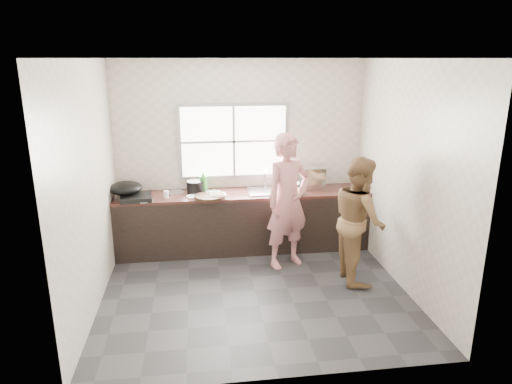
{
  "coord_description": "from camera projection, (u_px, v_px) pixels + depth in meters",
  "views": [
    {
      "loc": [
        -0.64,
        -4.92,
        2.7
      ],
      "look_at": [
        0.1,
        0.65,
        1.05
      ],
      "focal_mm": 32.0,
      "sensor_mm": 36.0,
      "label": 1
    }
  ],
  "objects": [
    {
      "name": "wall_front",
      "position": [
        281.0,
        235.0,
        3.62
      ],
      "size": [
        3.6,
        0.01,
        2.7
      ],
      "primitive_type": "cube",
      "color": "silver",
      "rests_on": "ground"
    },
    {
      "name": "wall_back",
      "position": [
        241.0,
        154.0,
        6.67
      ],
      "size": [
        3.6,
        0.01,
        2.7
      ],
      "primitive_type": "cube",
      "color": "beige",
      "rests_on": "ground"
    },
    {
      "name": "bowl_held",
      "position": [
        274.0,
        194.0,
        6.35
      ],
      "size": [
        0.23,
        0.23,
        0.06
      ],
      "primitive_type": "imported",
      "rotation": [
        0.0,
        0.0,
        0.25
      ],
      "color": "silver",
      "rests_on": "countertop"
    },
    {
      "name": "wall_right",
      "position": [
        406.0,
        178.0,
        5.37
      ],
      "size": [
        0.01,
        3.2,
        2.7
      ],
      "primitive_type": "cube",
      "color": "beige",
      "rests_on": "ground"
    },
    {
      "name": "person_side",
      "position": [
        359.0,
        219.0,
        5.62
      ],
      "size": [
        0.61,
        0.78,
        1.58
      ],
      "primitive_type": "imported",
      "rotation": [
        0.0,
        0.0,
        1.56
      ],
      "color": "brown",
      "rests_on": "floor"
    },
    {
      "name": "woman",
      "position": [
        288.0,
        206.0,
        5.99
      ],
      "size": [
        0.73,
        0.62,
        1.68
      ],
      "primitive_type": "imported",
      "rotation": [
        0.0,
        0.0,
        0.44
      ],
      "color": "#D37F82",
      "rests_on": "floor"
    },
    {
      "name": "cleaver",
      "position": [
        212.0,
        191.0,
        6.43
      ],
      "size": [
        0.22,
        0.12,
        0.01
      ],
      "primitive_type": "cube",
      "rotation": [
        0.0,
        0.0,
        -0.03
      ],
      "color": "#B4B5BB",
      "rests_on": "cutting_board"
    },
    {
      "name": "pot_lid_left",
      "position": [
        143.0,
        200.0,
        6.13
      ],
      "size": [
        0.33,
        0.33,
        0.01
      ],
      "primitive_type": "cylinder",
      "rotation": [
        0.0,
        0.0,
        -0.31
      ],
      "color": "#ADB0B4",
      "rests_on": "countertop"
    },
    {
      "name": "countertop",
      "position": [
        243.0,
        194.0,
        6.51
      ],
      "size": [
        3.6,
        0.64,
        0.04
      ],
      "primitive_type": "cube",
      "color": "#3A1D17",
      "rests_on": "cabinet"
    },
    {
      "name": "black_pot",
      "position": [
        195.0,
        187.0,
        6.48
      ],
      "size": [
        0.28,
        0.28,
        0.17
      ],
      "primitive_type": "cylinder",
      "rotation": [
        0.0,
        0.0,
        -0.2
      ],
      "color": "black",
      "rests_on": "countertop"
    },
    {
      "name": "bottle_brown_tall",
      "position": [
        193.0,
        184.0,
        6.6
      ],
      "size": [
        0.12,
        0.12,
        0.2
      ],
      "primitive_type": "imported",
      "rotation": [
        0.0,
        0.0,
        -0.39
      ],
      "color": "#4C2413",
      "rests_on": "countertop"
    },
    {
      "name": "ceiling",
      "position": [
        255.0,
        58.0,
        4.76
      ],
      "size": [
        3.6,
        3.2,
        0.01
      ],
      "primitive_type": "cube",
      "color": "silver",
      "rests_on": "wall_back"
    },
    {
      "name": "sink",
      "position": [
        267.0,
        191.0,
        6.55
      ],
      "size": [
        0.55,
        0.45,
        0.02
      ],
      "primitive_type": "cube",
      "color": "silver",
      "rests_on": "countertop"
    },
    {
      "name": "bowl_crabs",
      "position": [
        296.0,
        193.0,
        6.39
      ],
      "size": [
        0.2,
        0.2,
        0.06
      ],
      "primitive_type": "imported",
      "rotation": [
        0.0,
        0.0,
        0.06
      ],
      "color": "white",
      "rests_on": "countertop"
    },
    {
      "name": "wok",
      "position": [
        126.0,
        188.0,
        6.2
      ],
      "size": [
        0.5,
        0.5,
        0.17
      ],
      "primitive_type": "ellipsoid",
      "rotation": [
        0.0,
        0.0,
        -0.11
      ],
      "color": "black",
      "rests_on": "burner"
    },
    {
      "name": "faucet",
      "position": [
        265.0,
        178.0,
        6.7
      ],
      "size": [
        0.02,
        0.02,
        0.3
      ],
      "primitive_type": "cylinder",
      "color": "silver",
      "rests_on": "countertop"
    },
    {
      "name": "window_glazing",
      "position": [
        234.0,
        142.0,
        6.56
      ],
      "size": [
        1.5,
        0.01,
        1.0
      ],
      "primitive_type": "cube",
      "color": "white",
      "rests_on": "window_frame"
    },
    {
      "name": "wall_left",
      "position": [
        89.0,
        189.0,
        4.91
      ],
      "size": [
        0.01,
        3.2,
        2.7
      ],
      "primitive_type": "cube",
      "color": "beige",
      "rests_on": "ground"
    },
    {
      "name": "floor",
      "position": [
        255.0,
        291.0,
        5.52
      ],
      "size": [
        3.6,
        3.2,
        0.01
      ],
      "primitive_type": "cube",
      "color": "#2C2C2F",
      "rests_on": "ground"
    },
    {
      "name": "cabinet",
      "position": [
        243.0,
        222.0,
        6.63
      ],
      "size": [
        3.6,
        0.62,
        0.82
      ],
      "primitive_type": "cube",
      "color": "black",
      "rests_on": "floor"
    },
    {
      "name": "window_frame",
      "position": [
        234.0,
        141.0,
        6.59
      ],
      "size": [
        1.6,
        0.05,
        1.1
      ],
      "primitive_type": "cube",
      "color": "#9EA0A5",
      "rests_on": "wall_back"
    },
    {
      "name": "glass_jar",
      "position": [
        166.0,
        194.0,
        6.24
      ],
      "size": [
        0.08,
        0.08,
        0.1
      ],
      "primitive_type": "cylinder",
      "rotation": [
        0.0,
        0.0,
        -0.21
      ],
      "color": "white",
      "rests_on": "countertop"
    },
    {
      "name": "bottle_brown_short",
      "position": [
        192.0,
        185.0,
        6.61
      ],
      "size": [
        0.14,
        0.14,
        0.15
      ],
      "primitive_type": "imported",
      "rotation": [
        0.0,
        0.0,
        -0.22
      ],
      "color": "#462D11",
      "rests_on": "countertop"
    },
    {
      "name": "cutting_board",
      "position": [
        209.0,
        197.0,
        6.24
      ],
      "size": [
        0.49,
        0.49,
        0.04
      ],
      "primitive_type": "cylinder",
      "rotation": [
        0.0,
        0.0,
        -0.22
      ],
      "color": "black",
      "rests_on": "countertop"
    },
    {
      "name": "plate_food",
      "position": [
        193.0,
        196.0,
        6.3
      ],
      "size": [
        0.25,
        0.25,
        0.02
      ],
      "primitive_type": "cylinder",
      "rotation": [
        0.0,
        0.0,
        0.36
      ],
      "color": "white",
      "rests_on": "countertop"
    },
    {
      "name": "dish_rack",
      "position": [
        309.0,
        177.0,
        6.7
      ],
      "size": [
        0.44,
        0.32,
        0.32
      ],
      "primitive_type": "cube",
      "rotation": [
        0.0,
        0.0,
        -0.04
      ],
      "color": "silver",
      "rests_on": "countertop"
    },
    {
      "name": "pot_lid_right",
      "position": [
        175.0,
        192.0,
        6.5
      ],
      "size": [
        0.28,
        0.28,
        0.01
      ],
      "primitive_type": "cylinder",
      "rotation": [
        0.0,
        0.0,
        0.06
      ],
      "color": "#ADB0B4",
      "rests_on": "countertop"
    },
    {
      "name": "bottle_green",
      "position": [
        203.0,
        181.0,
        6.5
      ],
      "size": [
        0.14,
        0.14,
        0.32
      ],
      "primitive_type": "imported",
      "rotation": [
        0.0,
        0.0,
        -0.18
      ],
      "color": "#32852B",
      "rests_on": "countertop"
    },
    {
      "name": "burner",
      "position": [
        136.0,
        197.0,
        6.18
      ],
      "size": [
        0.46,
        0.46,
        0.06
      ],
      "primitive_type": "cube",
      "rotation": [
        0.0,
        0.0,
        0.13
      ],
      "color": "black",
      "rests_on": "countertop"
    },
    {
      "name": "bowl_mince",
      "position": [
        218.0,
        196.0,
        6.25
      ],
      "size": [
        0.26,
        0.26,
        0.06
      ],
      "primitive_type": "imported",
      "rotation": [
        0.0,
        0.0,
        0.19
      ],
      "color": "silver",
      "rests_on": "countertop"
    }
  ]
}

